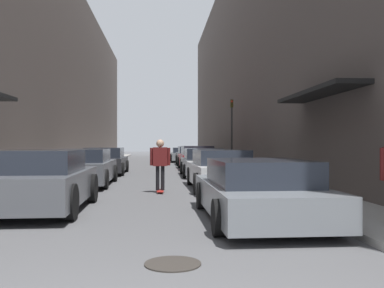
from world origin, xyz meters
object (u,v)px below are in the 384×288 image
parked_car_left_1 (84,168)px  parked_car_right_5 (183,155)px  parked_car_left_2 (105,161)px  parked_car_right_3 (197,158)px  parked_car_right_2 (203,163)px  manhole_cover (173,264)px  parked_car_right_4 (190,156)px  skateboarder (160,160)px  traffic_light (232,126)px  parked_car_right_0 (257,191)px  parked_car_left_0 (42,181)px  parked_car_right_1 (220,170)px

parked_car_left_1 → parked_car_right_5: parked_car_left_1 is taller
parked_car_left_2 → parked_car_right_3: size_ratio=0.94×
parked_car_left_1 → parked_car_right_2: 6.17m
parked_car_left_1 → manhole_cover: bearing=-74.3°
parked_car_right_4 → skateboarder: skateboarder is taller
manhole_cover → parked_car_left_1: bearing=105.7°
parked_car_left_2 → parked_car_right_3: 5.87m
parked_car_right_5 → traffic_light: 10.92m
parked_car_right_0 → parked_car_left_2: bearing=109.3°
parked_car_right_5 → parked_car_right_3: bearing=-88.8°
parked_car_right_0 → parked_car_right_2: 11.33m
parked_car_right_4 → parked_car_right_0: bearing=-90.4°
skateboarder → parked_car_right_2: bearing=73.5°
parked_car_right_2 → manhole_cover: (-1.79, -14.23, -0.60)m
parked_car_left_2 → parked_car_right_2: bearing=-19.8°
parked_car_left_1 → parked_car_right_4: (4.74, 14.18, 0.00)m
parked_car_right_0 → traffic_light: (2.22, 16.16, 1.93)m
skateboarder → parked_car_left_1: bearing=137.3°
parked_car_right_4 → parked_car_left_1: bearing=-108.5°
parked_car_left_2 → parked_car_left_0: bearing=-89.5°
parked_car_right_0 → skateboarder: bearing=111.5°
parked_car_right_5 → traffic_light: (2.22, -10.52, 1.92)m
traffic_light → manhole_cover: bearing=-101.7°
parked_car_right_0 → parked_car_right_4: (0.16, 21.43, 0.07)m
parked_car_right_5 → parked_car_left_2: bearing=-108.4°
parked_car_right_0 → parked_car_left_0: bearing=162.2°
parked_car_left_2 → traffic_light: (6.78, 3.17, 1.88)m
parked_car_left_1 → parked_car_right_1: bearing=-19.0°
traffic_light → skateboarder: bearing=-109.8°
parked_car_left_1 → skateboarder: size_ratio=2.88×
parked_car_right_1 → traffic_light: bearing=78.3°
parked_car_left_2 → skateboarder: 8.66m
parked_car_right_3 → parked_car_right_5: 10.29m
parked_car_right_5 → manhole_cover: (-1.72, -29.59, -0.57)m
manhole_cover → traffic_light: size_ratio=0.18×
parked_car_right_0 → traffic_light: 16.43m
parked_car_left_1 → parked_car_right_4: bearing=71.5°
skateboarder → parked_car_right_1: bearing=24.8°
parked_car_left_2 → manhole_cover: size_ratio=6.23×
parked_car_right_1 → traffic_light: (2.17, 10.51, 1.88)m
parked_car_left_0 → parked_car_right_4: parked_car_left_0 is taller
parked_car_right_5 → manhole_cover: bearing=-93.3°
parked_car_right_4 → traffic_light: traffic_light is taller
parked_car_right_1 → parked_car_right_0: bearing=-90.5°
parked_car_right_3 → skateboarder: 11.83m
skateboarder → parked_car_left_2: bearing=108.1°
parked_car_right_1 → parked_car_right_5: bearing=90.1°
parked_car_left_1 → parked_car_right_3: bearing=62.3°
parked_car_right_5 → manhole_cover: 29.65m
parked_car_left_0 → parked_car_right_0: 4.69m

